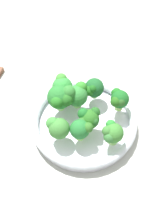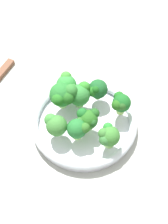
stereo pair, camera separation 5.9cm
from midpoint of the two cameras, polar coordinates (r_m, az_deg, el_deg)
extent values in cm
cube|color=#A6AAA3|center=(86.11, -0.43, -1.74)|extent=(130.00, 130.00, 2.50)
cylinder|color=white|center=(82.90, 2.05, -2.50)|extent=(27.65, 27.65, 1.72)
torus|color=silver|center=(81.29, 2.09, -1.77)|extent=(28.80, 28.80, 2.11)
cylinder|color=#78C25C|center=(82.31, 1.18, 1.81)|extent=(2.44, 2.44, 2.09)
sphere|color=#338438|center=(80.01, 1.21, 3.07)|extent=(5.78, 5.78, 5.78)
sphere|color=#338E2C|center=(79.90, 2.17, 4.65)|extent=(3.11, 3.11, 3.11)
sphere|color=#338A36|center=(78.95, -0.29, 3.04)|extent=(3.38, 3.38, 3.38)
sphere|color=#397F38|center=(80.47, 0.22, 4.06)|extent=(3.32, 3.32, 3.32)
cylinder|color=#8DC965|center=(75.98, 6.98, -5.72)|extent=(2.78, 2.78, 2.06)
sphere|color=#3C8133|center=(73.68, 7.19, -4.68)|extent=(5.10, 5.10, 5.10)
sphere|color=#298A2F|center=(73.67, 6.87, -3.04)|extent=(2.49, 2.49, 2.49)
sphere|color=#3B7B34|center=(72.46, 6.01, -4.15)|extent=(2.56, 2.56, 2.56)
sphere|color=#397A39|center=(72.77, 6.34, -5.33)|extent=(3.01, 3.01, 3.01)
cylinder|color=#78B854|center=(84.20, 4.61, 3.10)|extent=(1.90, 1.90, 1.84)
sphere|color=#1C5C29|center=(82.15, 4.73, 4.25)|extent=(5.32, 5.32, 5.32)
sphere|color=#195A1A|center=(80.08, 4.35, 4.08)|extent=(2.14, 2.14, 2.14)
sphere|color=#1F641C|center=(80.78, 3.72, 3.79)|extent=(2.85, 2.85, 2.85)
cylinder|color=#97CF72|center=(81.94, -2.06, 1.70)|extent=(2.33, 2.33, 2.56)
sphere|color=#28772F|center=(79.27, -2.13, 3.18)|extent=(6.49, 6.49, 6.49)
sphere|color=#2F7830|center=(77.83, -0.20, 3.88)|extent=(3.61, 3.61, 3.61)
sphere|color=#246821|center=(77.69, -0.96, 2.64)|extent=(3.65, 3.65, 3.65)
sphere|color=#257322|center=(77.33, -2.72, 2.29)|extent=(3.40, 3.40, 3.40)
cylinder|color=#8CCF5B|center=(76.64, 0.88, -4.32)|extent=(2.47, 2.47, 1.90)
sphere|color=#257432|center=(74.44, 0.90, -3.29)|extent=(5.03, 5.03, 5.03)
sphere|color=#2C6627|center=(75.12, 1.69, -2.03)|extent=(2.84, 2.84, 2.84)
sphere|color=#306D26|center=(73.38, 2.48, -3.14)|extent=(2.61, 2.61, 2.61)
cylinder|color=#78C355|center=(84.31, -1.26, 3.72)|extent=(2.16, 2.16, 2.41)
sphere|color=green|center=(82.01, -1.30, 5.05)|extent=(5.52, 5.52, 5.52)
sphere|color=green|center=(81.90, -1.35, 6.54)|extent=(3.08, 3.08, 3.08)
sphere|color=#318435|center=(79.93, -2.19, 4.69)|extent=(2.30, 2.30, 2.30)
cylinder|color=#87C25D|center=(77.22, -2.87, -3.79)|extent=(2.01, 2.01, 1.80)
sphere|color=#3F8338|center=(74.98, -2.95, -2.73)|extent=(5.38, 5.38, 5.38)
sphere|color=#408D3C|center=(75.11, -4.12, -1.59)|extent=(3.23, 3.23, 3.23)
sphere|color=green|center=(74.49, -3.89, -1.46)|extent=(2.57, 2.57, 2.57)
cylinder|color=#88CC5F|center=(78.19, 2.91, -2.64)|extent=(2.47, 2.47, 1.83)
sphere|color=#286820|center=(76.03, 2.99, -1.58)|extent=(5.14, 5.14, 5.14)
sphere|color=#225923|center=(74.80, 3.90, -2.12)|extent=(2.15, 2.15, 2.15)
sphere|color=#1C6726|center=(75.38, 1.92, -0.42)|extent=(2.89, 2.89, 2.89)
sphere|color=#205B20|center=(75.87, 4.20, -0.38)|extent=(2.66, 2.66, 2.66)
cylinder|color=#9FD163|center=(81.63, 8.99, 0.40)|extent=(2.17, 2.17, 2.40)
sphere|color=#1B6423|center=(79.41, 9.25, 1.58)|extent=(4.89, 4.89, 4.89)
sphere|color=#26621B|center=(77.89, 8.39, 0.97)|extent=(2.85, 2.85, 2.85)
sphere|color=#1D681F|center=(79.91, 8.74, 2.78)|extent=(2.80, 2.80, 2.80)
sphere|color=#2B5F24|center=(78.01, 9.32, 0.92)|extent=(2.63, 2.63, 2.63)
cube|color=brown|center=(98.08, -13.35, 7.52)|extent=(4.95, 9.82, 1.50)
camera|label=1|loc=(0.03, -87.82, 3.06)|focal=48.36mm
camera|label=2|loc=(0.03, 92.18, -3.06)|focal=48.36mm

